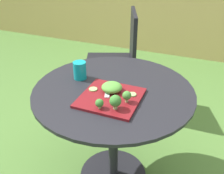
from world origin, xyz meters
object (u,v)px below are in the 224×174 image
object	(u,v)px
salad_plate	(111,98)
drinking_glass	(80,71)
fork	(107,91)
patio_chair	(120,54)

from	to	relation	value
salad_plate	drinking_glass	world-z (taller)	drinking_glass
salad_plate	fork	distance (m)	0.05
salad_plate	drinking_glass	xyz separation A→B (m)	(-0.25, 0.14, 0.04)
drinking_glass	patio_chair	bearing A→B (deg)	93.76
patio_chair	drinking_glass	bearing A→B (deg)	-86.24
patio_chair	fork	bearing A→B (deg)	-73.80
salad_plate	drinking_glass	distance (m)	0.29
patio_chair	fork	xyz separation A→B (m)	(0.27, -0.93, 0.19)
patio_chair	salad_plate	world-z (taller)	patio_chair
patio_chair	drinking_glass	xyz separation A→B (m)	(0.05, -0.83, 0.22)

